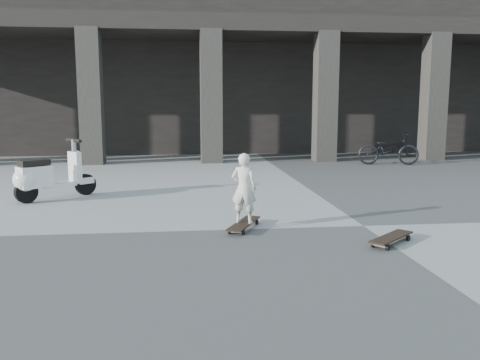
{
  "coord_description": "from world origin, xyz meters",
  "views": [
    {
      "loc": [
        -2.68,
        -7.15,
        1.82
      ],
      "look_at": [
        -1.81,
        0.51,
        0.65
      ],
      "focal_mm": 38.0,
      "sensor_mm": 36.0,
      "label": 1
    }
  ],
  "objects": [
    {
      "name": "ground",
      "position": [
        0.0,
        0.0,
        0.0
      ],
      "size": [
        90.0,
        90.0,
        0.0
      ],
      "primitive_type": "plane",
      "color": "#474745",
      "rests_on": "ground"
    },
    {
      "name": "colonnade",
      "position": [
        -0.0,
        13.77,
        3.03
      ],
      "size": [
        28.0,
        8.82,
        6.0
      ],
      "color": "black",
      "rests_on": "ground"
    },
    {
      "name": "longboard",
      "position": [
        -1.81,
        0.01,
        0.08
      ],
      "size": [
        0.61,
        0.97,
        0.1
      ],
      "rotation": [
        0.0,
        0.0,
        1.14
      ],
      "color": "black",
      "rests_on": "ground"
    },
    {
      "name": "skateboard_spare",
      "position": [
        0.01,
        -0.99,
        0.08
      ],
      "size": [
        0.8,
        0.74,
        0.1
      ],
      "rotation": [
        0.0,
        0.0,
        0.73
      ],
      "color": "black",
      "rests_on": "ground"
    },
    {
      "name": "child",
      "position": [
        -1.81,
        0.01,
        0.61
      ],
      "size": [
        0.44,
        0.37,
        1.02
      ],
      "primitive_type": "imported",
      "rotation": [
        0.0,
        0.0,
        2.76
      ],
      "color": "silver",
      "rests_on": "longboard"
    },
    {
      "name": "scooter",
      "position": [
        -5.3,
        2.59,
        0.45
      ],
      "size": [
        1.34,
        1.15,
        1.13
      ],
      "rotation": [
        0.0,
        0.0,
        0.69
      ],
      "color": "black",
      "rests_on": "ground"
    },
    {
      "name": "bicycle",
      "position": [
        3.41,
        7.3,
        0.46
      ],
      "size": [
        1.85,
        0.96,
        0.93
      ],
      "primitive_type": "imported",
      "rotation": [
        0.0,
        0.0,
        1.37
      ],
      "color": "black",
      "rests_on": "ground"
    }
  ]
}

